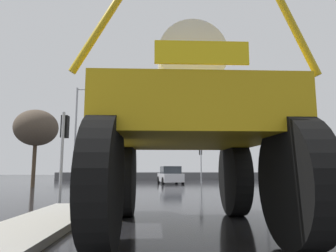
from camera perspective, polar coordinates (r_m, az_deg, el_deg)
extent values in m
plane|color=black|center=(16.86, 1.41, -12.30)|extent=(120.00, 120.00, 0.00)
cylinder|color=black|center=(8.40, -7.86, -9.34)|extent=(0.46, 2.06, 2.06)
cylinder|color=black|center=(8.64, 12.26, -9.19)|extent=(0.46, 2.06, 2.06)
cylinder|color=black|center=(4.80, -11.97, -10.16)|extent=(0.46, 2.06, 2.06)
cylinder|color=black|center=(5.20, 22.51, -9.55)|extent=(0.46, 2.06, 2.06)
cube|color=gold|center=(6.66, 3.58, 0.69)|extent=(3.49, 4.37, 0.93)
cube|color=#A98611|center=(7.31, 3.14, 7.67)|extent=(1.22, 1.25, 1.01)
cylinder|color=silver|center=(6.32, 4.10, 11.60)|extent=(1.31, 1.23, 1.29)
cylinder|color=gold|center=(5.19, -12.28, 17.87)|extent=(0.97, 0.13, 1.61)
cylinder|color=gold|center=(5.61, 22.41, 16.74)|extent=(0.81, 0.13, 1.68)
cube|color=yellow|center=(4.73, 6.34, 13.44)|extent=(1.42, 0.06, 0.36)
cube|color=silver|center=(27.48, 0.40, -9.61)|extent=(2.26, 4.30, 0.70)
cube|color=#23282D|center=(27.33, 0.45, -8.21)|extent=(1.84, 2.30, 0.64)
cylinder|color=black|center=(28.69, -1.79, -10.00)|extent=(0.26, 0.62, 0.60)
cylinder|color=black|center=(28.97, 1.60, -9.98)|extent=(0.26, 0.62, 0.60)
cylinder|color=black|center=(26.02, -0.93, -10.19)|extent=(0.26, 0.62, 0.60)
cylinder|color=black|center=(26.34, 2.78, -10.16)|extent=(0.26, 0.62, 0.60)
cylinder|color=#A8AAAF|center=(11.82, -19.25, -5.50)|extent=(0.11, 0.11, 3.34)
cube|color=black|center=(12.13, -18.69, -0.13)|extent=(0.24, 0.32, 0.84)
sphere|color=red|center=(12.34, -18.38, 0.99)|extent=(0.17, 0.17, 0.17)
sphere|color=#3C2403|center=(12.31, -18.44, -0.25)|extent=(0.17, 0.17, 0.17)
sphere|color=black|center=(12.27, -18.49, -1.50)|extent=(0.17, 0.17, 0.17)
cylinder|color=#A8AAAF|center=(12.46, 23.27, -4.60)|extent=(0.11, 0.11, 3.69)
cube|color=black|center=(12.79, 22.53, 1.26)|extent=(0.24, 0.32, 0.84)
sphere|color=red|center=(13.00, 22.12, 2.29)|extent=(0.17, 0.17, 0.17)
sphere|color=#3C2403|center=(12.96, 22.19, 1.12)|extent=(0.17, 0.17, 0.17)
sphere|color=black|center=(12.92, 22.25, -0.06)|extent=(0.17, 0.17, 0.17)
cylinder|color=#A8AAAF|center=(28.76, 11.38, -6.58)|extent=(0.11, 0.11, 3.87)
cube|color=black|center=(29.04, 11.20, -3.81)|extent=(0.24, 0.32, 0.84)
sphere|color=red|center=(29.24, 11.11, -3.31)|extent=(0.17, 0.17, 0.17)
sphere|color=#3C2403|center=(29.22, 11.12, -3.84)|extent=(0.17, 0.17, 0.17)
sphere|color=black|center=(29.20, 11.14, -4.37)|extent=(0.17, 0.17, 0.17)
cylinder|color=#A8AAAF|center=(28.28, 6.19, -7.02)|extent=(0.11, 0.11, 3.52)
cube|color=black|center=(28.54, 6.09, -4.54)|extent=(0.24, 0.32, 0.84)
sphere|color=red|center=(28.75, 6.03, -4.03)|extent=(0.17, 0.17, 0.17)
sphere|color=#3C2403|center=(28.73, 6.04, -4.57)|extent=(0.17, 0.17, 0.17)
sphere|color=black|center=(28.71, 6.04, -5.10)|extent=(0.17, 0.17, 0.17)
cylinder|color=#A8AAAF|center=(28.93, -16.92, -1.55)|extent=(0.18, 0.18, 8.75)
cylinder|color=#A8AAAF|center=(29.46, -14.70, 6.61)|extent=(1.98, 0.10, 0.10)
cube|color=silver|center=(29.23, -12.80, 6.46)|extent=(0.50, 0.24, 0.16)
cylinder|color=#A8AAAF|center=(28.75, 17.43, -0.87)|extent=(0.18, 0.18, 9.37)
cylinder|color=#A8AAAF|center=(29.86, 18.26, 7.80)|extent=(1.32, 0.10, 0.10)
cube|color=silver|center=(30.07, 19.46, 7.55)|extent=(0.50, 0.24, 0.16)
cylinder|color=#473828|center=(23.78, -23.76, -6.62)|extent=(0.27, 0.27, 3.15)
ellipsoid|color=brown|center=(23.97, -23.40, -0.29)|extent=(3.07, 3.07, 2.61)
cube|color=#59595B|center=(37.38, -0.37, -9.35)|extent=(26.64, 0.24, 0.90)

